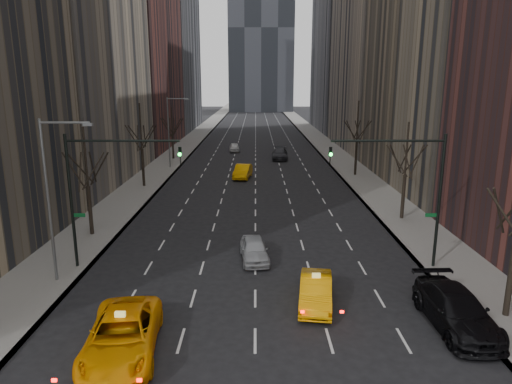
{
  "coord_description": "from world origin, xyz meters",
  "views": [
    {
      "loc": [
        0.03,
        -13.83,
        11.0
      ],
      "look_at": [
        0.05,
        17.19,
        3.5
      ],
      "focal_mm": 32.0,
      "sensor_mm": 36.0,
      "label": 1
    }
  ],
  "objects_px": {
    "taxi_sedan": "(316,291)",
    "silver_sedan_ahead": "(254,249)",
    "taxi_suv": "(122,336)",
    "parked_suv_black": "(456,310)"
  },
  "relations": [
    {
      "from": "taxi_sedan",
      "to": "silver_sedan_ahead",
      "type": "height_order",
      "value": "taxi_sedan"
    },
    {
      "from": "silver_sedan_ahead",
      "to": "parked_suv_black",
      "type": "height_order",
      "value": "parked_suv_black"
    },
    {
      "from": "silver_sedan_ahead",
      "to": "parked_suv_black",
      "type": "bearing_deg",
      "value": -47.14
    },
    {
      "from": "taxi_suv",
      "to": "silver_sedan_ahead",
      "type": "bearing_deg",
      "value": 56.01
    },
    {
      "from": "taxi_suv",
      "to": "parked_suv_black",
      "type": "relative_size",
      "value": 1.04
    },
    {
      "from": "taxi_suv",
      "to": "silver_sedan_ahead",
      "type": "height_order",
      "value": "taxi_suv"
    },
    {
      "from": "taxi_sedan",
      "to": "taxi_suv",
      "type": "bearing_deg",
      "value": -145.25
    },
    {
      "from": "taxi_suv",
      "to": "taxi_sedan",
      "type": "xyz_separation_m",
      "value": [
        8.53,
        4.33,
        -0.11
      ]
    },
    {
      "from": "taxi_sedan",
      "to": "silver_sedan_ahead",
      "type": "bearing_deg",
      "value": 125.4
    },
    {
      "from": "taxi_suv",
      "to": "parked_suv_black",
      "type": "height_order",
      "value": "parked_suv_black"
    }
  ]
}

